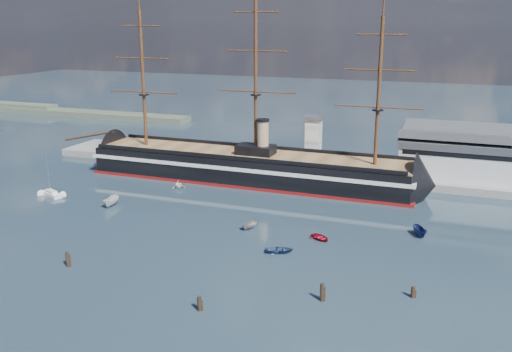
% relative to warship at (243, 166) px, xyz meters
% --- Properties ---
extents(ground, '(600.00, 600.00, 0.00)m').
position_rel_warship_xyz_m(ground, '(13.25, -20.00, -4.04)').
color(ground, '#20303D').
rests_on(ground, ground).
extents(quay, '(180.00, 18.00, 2.00)m').
position_rel_warship_xyz_m(quay, '(23.25, 16.00, -4.04)').
color(quay, slate).
rests_on(quay, ground).
extents(quay_tower, '(5.00, 5.00, 15.00)m').
position_rel_warship_xyz_m(quay_tower, '(16.25, 13.00, 5.72)').
color(quay_tower, silver).
rests_on(quay_tower, ground).
extents(shoreline, '(120.00, 10.00, 4.00)m').
position_rel_warship_xyz_m(shoreline, '(-125.98, 75.00, -2.59)').
color(shoreline, '#3F4C38').
rests_on(shoreline, ground).
extents(warship, '(112.90, 16.46, 53.94)m').
position_rel_warship_xyz_m(warship, '(0.00, 0.00, 0.00)').
color(warship, black).
rests_on(warship, ground).
extents(sailboat, '(7.21, 4.75, 11.18)m').
position_rel_warship_xyz_m(sailboat, '(-39.64, -30.49, -3.33)').
color(sailboat, silver).
rests_on(sailboat, ground).
extents(motorboat_a, '(7.21, 3.30, 2.79)m').
position_rel_warship_xyz_m(motorboat_a, '(-20.91, -31.85, -4.04)').
color(motorboat_a, silver).
rests_on(motorboat_a, ground).
extents(motorboat_b, '(2.48, 3.55, 1.54)m').
position_rel_warship_xyz_m(motorboat_b, '(25.40, -44.35, -4.04)').
color(motorboat_b, navy).
rests_on(motorboat_b, ground).
extents(motorboat_c, '(5.32, 3.51, 2.00)m').
position_rel_warship_xyz_m(motorboat_c, '(15.55, -34.64, -4.04)').
color(motorboat_c, gray).
rests_on(motorboat_c, ground).
extents(motorboat_d, '(6.35, 6.09, 2.25)m').
position_rel_warship_xyz_m(motorboat_d, '(-13.11, -12.98, -4.04)').
color(motorboat_d, white).
rests_on(motorboat_d, ground).
extents(motorboat_e, '(2.57, 3.02, 1.34)m').
position_rel_warship_xyz_m(motorboat_e, '(31.04, -35.17, -4.04)').
color(motorboat_e, maroon).
rests_on(motorboat_e, ground).
extents(motorboat_f, '(6.36, 4.75, 2.41)m').
position_rel_warship_xyz_m(motorboat_f, '(49.65, -25.99, -4.04)').
color(motorboat_f, navy).
rests_on(motorboat_f, ground).
extents(piling_near_left, '(0.64, 0.64, 3.54)m').
position_rel_warship_xyz_m(piling_near_left, '(-8.12, -63.90, -4.04)').
color(piling_near_left, black).
rests_on(piling_near_left, ground).
extents(piling_near_mid, '(0.64, 0.64, 3.08)m').
position_rel_warship_xyz_m(piling_near_mid, '(21.10, -69.99, -4.04)').
color(piling_near_mid, black).
rests_on(piling_near_mid, ground).
extents(piling_near_right, '(0.64, 0.64, 3.72)m').
position_rel_warship_xyz_m(piling_near_right, '(37.79, -60.37, -4.04)').
color(piling_near_right, black).
rests_on(piling_near_right, ground).
extents(piling_far_right, '(0.64, 0.64, 2.60)m').
position_rel_warship_xyz_m(piling_far_right, '(51.08, -54.09, -4.04)').
color(piling_far_right, black).
rests_on(piling_far_right, ground).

